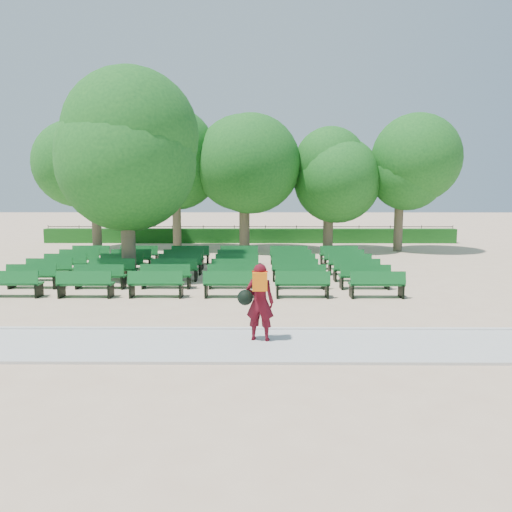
# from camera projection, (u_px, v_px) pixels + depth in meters

# --- Properties ---
(ground) EXTENTS (120.00, 120.00, 0.00)m
(ground) POSITION_uv_depth(u_px,v_px,m) (242.00, 283.00, 17.82)
(ground) COLOR tan
(paving) EXTENTS (30.00, 2.20, 0.06)m
(paving) POSITION_uv_depth(u_px,v_px,m) (230.00, 346.00, 10.47)
(paving) COLOR #BABAB5
(paving) RESTS_ON ground
(curb) EXTENTS (30.00, 0.12, 0.10)m
(curb) POSITION_uv_depth(u_px,v_px,m) (233.00, 330.00, 11.61)
(curb) COLOR silver
(curb) RESTS_ON ground
(hedge) EXTENTS (26.00, 0.70, 0.90)m
(hedge) POSITION_uv_depth(u_px,v_px,m) (250.00, 236.00, 31.64)
(hedge) COLOR #155116
(hedge) RESTS_ON ground
(fence) EXTENTS (26.00, 0.10, 1.02)m
(fence) POSITION_uv_depth(u_px,v_px,m) (250.00, 242.00, 32.09)
(fence) COLOR black
(fence) RESTS_ON ground
(tree_line) EXTENTS (21.80, 6.80, 7.04)m
(tree_line) POSITION_uv_depth(u_px,v_px,m) (248.00, 250.00, 27.73)
(tree_line) COLOR #1A5E1C
(tree_line) RESTS_ON ground
(bench_array) EXTENTS (1.71, 0.64, 1.06)m
(bench_array) POSITION_uv_depth(u_px,v_px,m) (206.00, 275.00, 18.92)
(bench_array) COLOR #0F5B21
(bench_array) RESTS_ON ground
(tree_among) EXTENTS (5.15, 5.15, 7.01)m
(tree_among) POSITION_uv_depth(u_px,v_px,m) (125.00, 152.00, 17.94)
(tree_among) COLOR brown
(tree_among) RESTS_ON ground
(person) EXTENTS (0.82, 0.52, 1.67)m
(person) POSITION_uv_depth(u_px,v_px,m) (259.00, 301.00, 10.65)
(person) COLOR #4C0A15
(person) RESTS_ON ground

